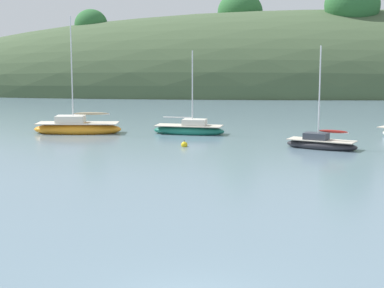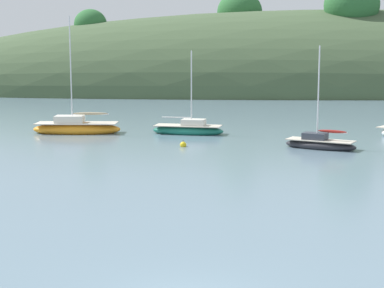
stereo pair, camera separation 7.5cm
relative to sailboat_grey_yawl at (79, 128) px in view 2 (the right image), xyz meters
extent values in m
ellipsoid|color=#425638|center=(33.98, 51.69, -0.42)|extent=(150.00, 36.00, 26.08)
ellipsoid|color=#2D6633|center=(-6.84, 50.35, 10.29)|extent=(5.16, 4.69, 4.69)
ellipsoid|color=#2D6633|center=(33.10, 46.11, 12.93)|extent=(8.30, 7.54, 7.54)
ellipsoid|color=#2D6633|center=(16.87, 53.65, 12.36)|extent=(7.30, 6.64, 6.64)
ellipsoid|color=orange|center=(0.05, 0.00, -0.12)|extent=(6.90, 2.39, 1.10)
cube|color=beige|center=(0.05, 0.00, 0.38)|extent=(6.35, 2.20, 0.06)
cube|color=silver|center=(-0.50, 0.00, 0.67)|extent=(2.21, 1.54, 0.59)
cylinder|color=silver|center=(-0.30, 0.00, 4.51)|extent=(0.09, 0.09, 8.26)
cylinder|color=silver|center=(1.15, -0.01, 1.08)|extent=(2.89, 0.09, 0.07)
ellipsoid|color=tan|center=(1.15, -0.01, 1.13)|extent=(2.78, 0.22, 0.20)
ellipsoid|color=#196B56|center=(8.82, -0.48, -0.17)|extent=(5.89, 3.04, 0.90)
cube|color=beige|center=(8.82, -0.48, 0.23)|extent=(5.42, 2.79, 0.06)
cube|color=silver|center=(9.26, -0.58, 0.49)|extent=(2.02, 1.59, 0.51)
cylinder|color=silver|center=(9.09, -0.54, 3.13)|extent=(0.09, 0.09, 5.80)
cylinder|color=silver|center=(7.94, -0.30, 0.87)|extent=(2.32, 0.56, 0.07)
ellipsoid|color=#232328|center=(17.64, -7.90, -0.21)|extent=(4.97, 3.76, 0.77)
cube|color=beige|center=(17.64, -7.90, 0.14)|extent=(4.57, 3.46, 0.06)
cube|color=#333842|center=(17.31, -7.72, 0.37)|extent=(1.85, 1.67, 0.47)
cylinder|color=silver|center=(17.43, -7.79, 3.23)|extent=(0.09, 0.09, 6.19)
cylinder|color=silver|center=(18.31, -8.28, 0.72)|extent=(1.79, 1.04, 0.07)
ellipsoid|color=maroon|center=(18.31, -8.28, 0.77)|extent=(1.78, 1.12, 0.20)
sphere|color=yellow|center=(8.54, -7.07, -0.30)|extent=(0.44, 0.44, 0.44)
cylinder|color=black|center=(8.54, -7.07, -0.03)|extent=(0.04, 0.04, 0.10)
camera|label=1|loc=(9.06, -48.16, 5.88)|focal=57.62mm
camera|label=2|loc=(9.14, -48.16, 5.88)|focal=57.62mm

